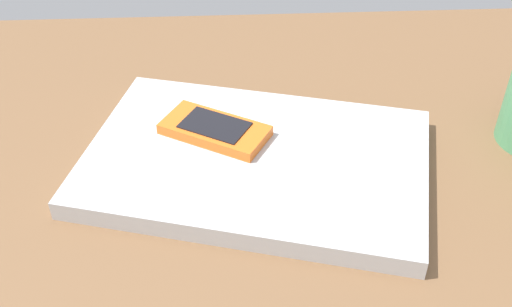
# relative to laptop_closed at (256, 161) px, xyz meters

# --- Properties ---
(desk_surface) EXTENTS (1.20, 0.80, 0.03)m
(desk_surface) POSITION_rel_laptop_closed_xyz_m (-0.06, -0.05, -0.03)
(desk_surface) COLOR brown
(desk_surface) RESTS_ON ground
(laptop_closed) EXTENTS (0.39, 0.31, 0.02)m
(laptop_closed) POSITION_rel_laptop_closed_xyz_m (0.00, 0.00, 0.00)
(laptop_closed) COLOR #B7BABC
(laptop_closed) RESTS_ON desk_surface
(cell_phone_on_laptop) EXTENTS (0.12, 0.10, 0.01)m
(cell_phone_on_laptop) POSITION_rel_laptop_closed_xyz_m (-0.04, 0.03, 0.02)
(cell_phone_on_laptop) COLOR orange
(cell_phone_on_laptop) RESTS_ON laptop_closed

